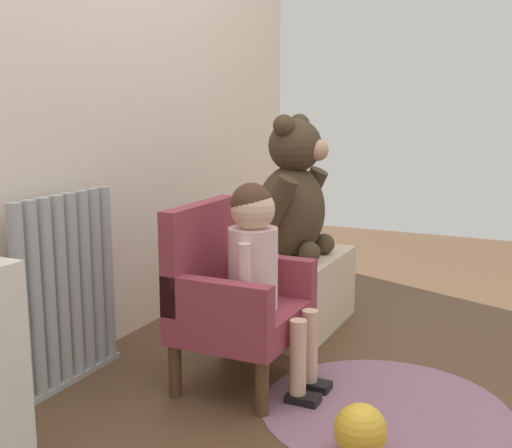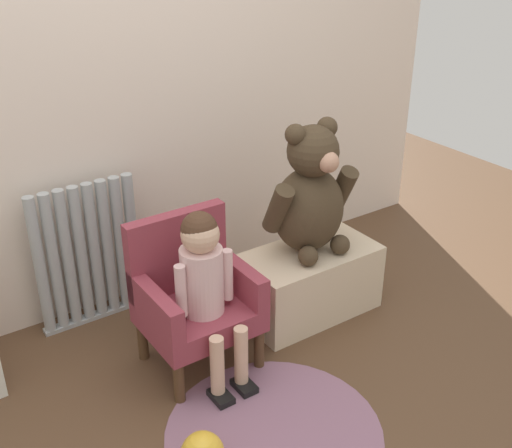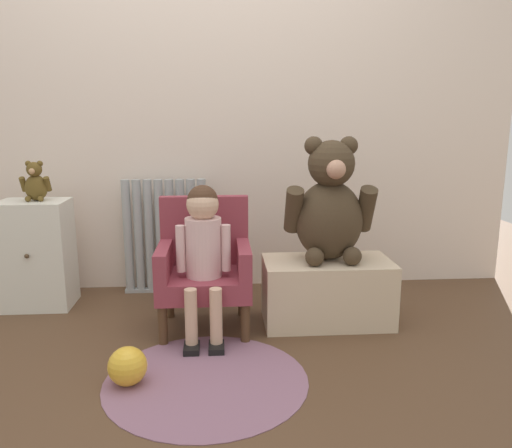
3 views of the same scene
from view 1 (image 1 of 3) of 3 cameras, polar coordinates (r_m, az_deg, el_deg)
name	(u,v)px [view 1 (image 1 of 3)]	position (r m, az deg, el deg)	size (l,w,h in m)	color
ground_plane	(376,416)	(2.16, 10.61, -16.43)	(6.00, 6.00, 0.00)	brown
back_wall	(66,41)	(2.50, -16.53, 15.36)	(3.80, 0.05, 2.40)	beige
radiator	(67,290)	(2.34, -16.42, -5.67)	(0.50, 0.05, 0.68)	#A3A9AB
child_armchair	(231,297)	(2.26, -2.21, -6.48)	(0.44, 0.39, 0.64)	#8B3442
child_figure	(259,257)	(2.17, 0.29, -2.96)	(0.25, 0.35, 0.72)	beige
low_bench	(297,292)	(2.83, 3.63, -6.09)	(0.64, 0.34, 0.32)	beige
large_teddy_bear	(293,195)	(2.75, 3.31, 2.61)	(0.44, 0.31, 0.61)	#413222
floor_rug	(385,409)	(2.20, 11.39, -15.78)	(0.81, 0.81, 0.01)	gray
toy_ball	(360,430)	(1.91, 9.27, -17.66)	(0.15, 0.15, 0.15)	gold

